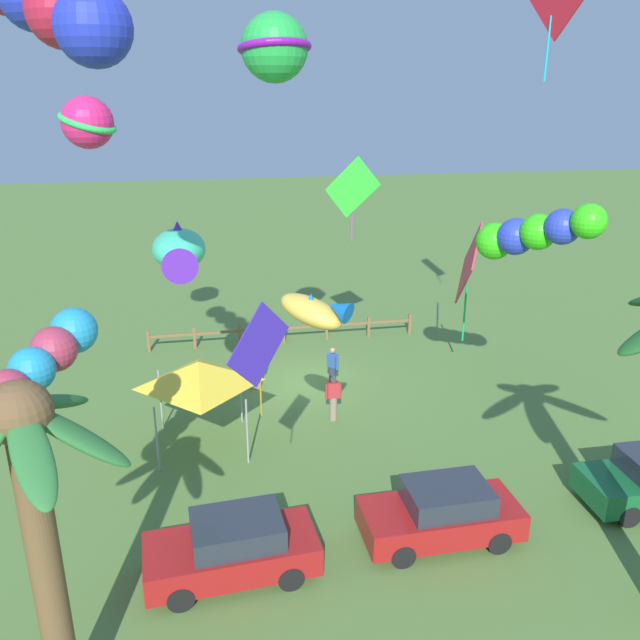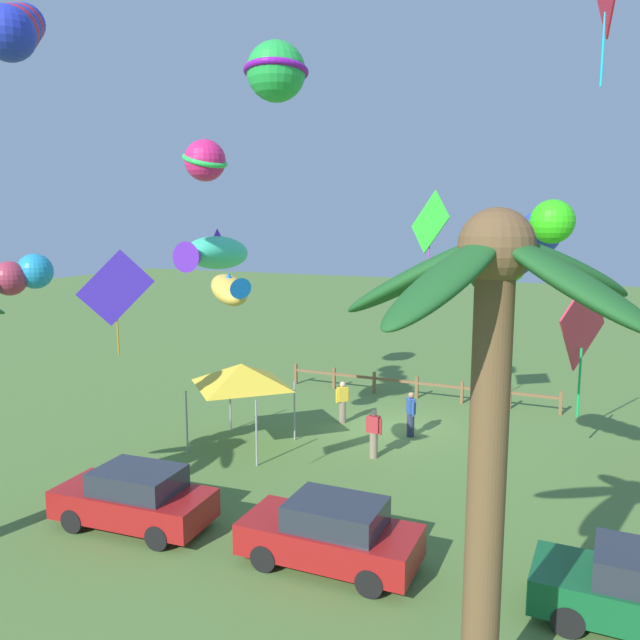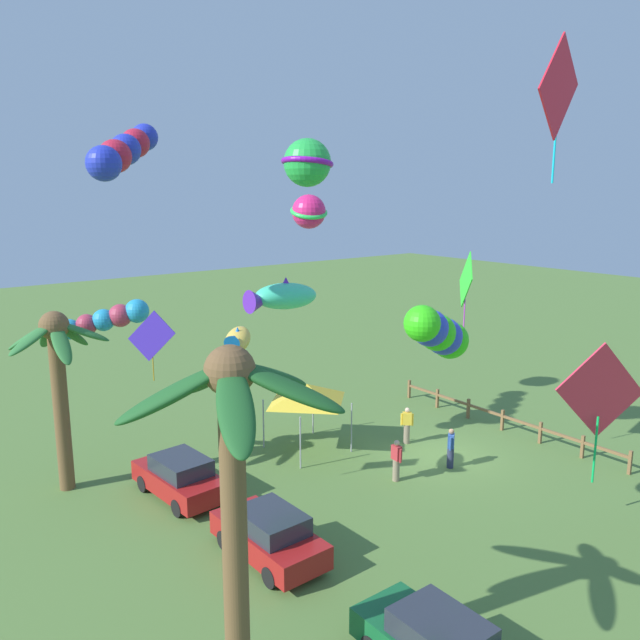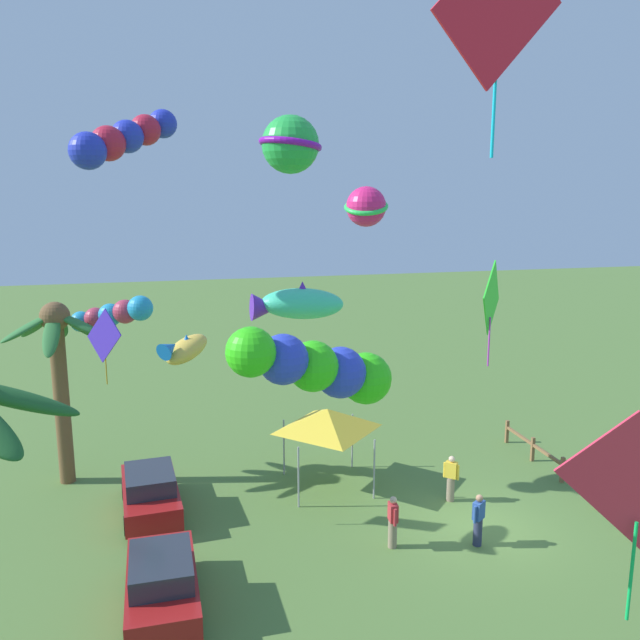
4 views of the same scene
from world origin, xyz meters
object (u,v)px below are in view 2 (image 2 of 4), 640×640
palm_tree_1 (493,357)px  spectator_2 (411,414)px  festival_tent (241,375)px  kite_tube_3 (16,29)px  kite_ball_2 (276,72)px  kite_tube_10 (524,247)px  parked_car_1 (331,534)px  kite_fish_1 (215,253)px  kite_fish_4 (230,289)px  kite_diamond_0 (583,324)px  kite_ball_8 (205,160)px  parked_car_0 (135,498)px  spectator_1 (342,402)px  kite_diamond_7 (116,289)px  kite_diamond_9 (430,223)px  spectator_0 (374,433)px

palm_tree_1 → spectator_2: palm_tree_1 is taller
festival_tent → kite_tube_3: (1.96, 6.38, 9.44)m
kite_ball_2 → kite_tube_10: bearing=173.3°
parked_car_1 → kite_fish_1: 9.57m
spectator_2 → kite_fish_4: 9.84m
spectator_2 → kite_fish_4: (2.13, 8.14, 5.11)m
kite_diamond_0 → kite_ball_8: bearing=8.2°
kite_tube_3 → kite_tube_10: bearing=-160.5°
parked_car_0 → kite_diamond_0: bearing=-133.8°
spectator_1 → parked_car_1: bearing=111.2°
festival_tent → kite_fish_4: bearing=119.4°
parked_car_0 → kite_fish_4: size_ratio=2.21×
parked_car_1 → spectator_2: spectator_2 is taller
spectator_1 → kite_tube_3: size_ratio=0.47×
parked_car_1 → kite_diamond_7: 7.08m
kite_diamond_0 → kite_diamond_9: (4.79, 0.98, 3.16)m
parked_car_0 → festival_tent: size_ratio=1.40×
spectator_0 → kite_ball_8: bearing=-10.5°
kite_ball_2 → kite_tube_3: (4.27, 4.70, 0.40)m
kite_diamond_0 → spectator_0: bearing=28.4°
kite_fish_4 → kite_ball_8: 9.60m
kite_diamond_0 → kite_diamond_9: bearing=11.5°
kite_fish_1 → kite_ball_2: (-2.60, 0.70, 4.98)m
spectator_2 → kite_tube_3: 16.24m
spectator_1 → festival_tent: bearing=61.1°
spectator_0 → spectator_1: bearing=-51.7°
kite_tube_10 → kite_ball_8: bearing=-21.5°
kite_tube_3 → kite_tube_10: 12.73m
parked_car_0 → kite_diamond_9: kite_diamond_9 is taller
spectator_2 → kite_diamond_7: (3.59, 10.39, 5.24)m
parked_car_1 → kite_diamond_0: size_ratio=0.82×
festival_tent → kite_diamond_7: (-1.25, 7.06, 3.59)m
parked_car_0 → kite_diamond_9: (-4.83, -9.08, 6.68)m
festival_tent → kite_ball_8: 7.99m
spectator_2 → kite_tube_3: bearing=55.0°
parked_car_1 → kite_ball_2: bearing=-49.6°
spectator_0 → kite_diamond_9: (-1.06, -2.20, 6.62)m
kite_diamond_0 → kite_fish_1: kite_fish_1 is taller
spectator_1 → kite_fish_4: 9.99m
festival_tent → parked_car_0: bearing=95.5°
parked_car_1 → kite_diamond_9: 11.00m
kite_fish_1 → festival_tent: bearing=-106.1°
palm_tree_1 → spectator_0: size_ratio=4.84×
spectator_1 → kite_fish_1: bearing=63.6°
kite_diamond_0 → kite_tube_3: 17.74m
kite_diamond_0 → palm_tree_1: bearing=87.1°
kite_tube_3 → kite_diamond_7: kite_tube_3 is taller
festival_tent → kite_tube_3: bearing=72.9°
kite_tube_3 → kite_fish_4: bearing=-161.5°
spectator_1 → kite_ball_2: bearing=92.6°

